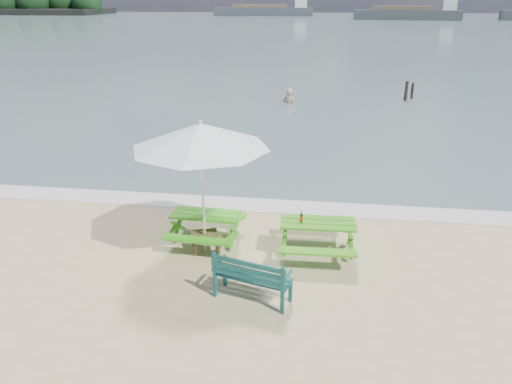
# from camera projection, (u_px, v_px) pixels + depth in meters

# --- Properties ---
(sea) EXTENTS (300.00, 300.00, 0.00)m
(sea) POSITION_uv_depth(u_px,v_px,m) (322.00, 27.00, 86.88)
(sea) COLOR slate
(sea) RESTS_ON ground
(foam_strip) EXTENTS (22.00, 0.90, 0.01)m
(foam_strip) POSITION_uv_depth(u_px,v_px,m) (270.00, 206.00, 12.80)
(foam_strip) COLOR silver
(foam_strip) RESTS_ON ground
(picnic_table_left) EXTENTS (1.54, 1.70, 0.69)m
(picnic_table_left) POSITION_uv_depth(u_px,v_px,m) (206.00, 229.00, 10.78)
(picnic_table_left) COLOR green
(picnic_table_left) RESTS_ON ground
(picnic_table_right) EXTENTS (1.58, 1.74, 0.73)m
(picnic_table_right) POSITION_uv_depth(u_px,v_px,m) (317.00, 238.00, 10.30)
(picnic_table_right) COLOR #3D9616
(picnic_table_right) RESTS_ON ground
(park_bench) EXTENTS (1.45, 0.82, 0.85)m
(park_bench) POSITION_uv_depth(u_px,v_px,m) (253.00, 286.00, 8.79)
(park_bench) COLOR #0F423F
(park_bench) RESTS_ON ground
(side_table) EXTENTS (0.71, 0.71, 0.36)m
(side_table) POSITION_uv_depth(u_px,v_px,m) (205.00, 242.00, 10.52)
(side_table) COLOR brown
(side_table) RESTS_ON ground
(patio_umbrella) EXTENTS (3.56, 3.56, 2.74)m
(patio_umbrella) POSITION_uv_depth(u_px,v_px,m) (200.00, 136.00, 9.68)
(patio_umbrella) COLOR silver
(patio_umbrella) RESTS_ON ground
(beer_bottle) EXTENTS (0.06, 0.06, 0.25)m
(beer_bottle) POSITION_uv_depth(u_px,v_px,m) (301.00, 218.00, 10.13)
(beer_bottle) COLOR #8C4214
(beer_bottle) RESTS_ON picnic_table_right
(swimmer) EXTENTS (0.79, 0.67, 1.83)m
(swimmer) POSITION_uv_depth(u_px,v_px,m) (289.00, 107.00, 25.28)
(swimmer) COLOR tan
(swimmer) RESTS_ON ground
(mooring_pilings) EXTENTS (0.56, 0.76, 1.19)m
(mooring_pilings) POSITION_uv_depth(u_px,v_px,m) (408.00, 93.00, 25.77)
(mooring_pilings) COLOR black
(mooring_pilings) RESTS_ON ground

